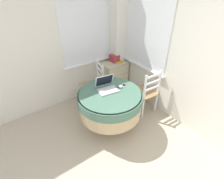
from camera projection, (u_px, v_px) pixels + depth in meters
corner_room_shell at (115, 56)px, 2.80m from camera, size 4.39×4.72×2.55m
round_dining_table at (110, 102)px, 2.96m from camera, size 1.08×1.08×0.75m
laptop at (107, 87)px, 2.91m from camera, size 0.37×0.34×0.23m
computer_mouse at (120, 86)px, 2.98m from camera, size 0.06×0.09×0.04m
cell_phone at (124, 85)px, 3.04m from camera, size 0.09×0.11×0.01m
dining_chair_near_back_window at (94, 84)px, 3.67m from camera, size 0.51×0.48×0.94m
dining_chair_near_right_window at (146, 92)px, 3.42m from camera, size 0.42×0.46×0.94m
corner_cabinet at (114, 76)px, 4.14m from camera, size 0.57×0.43×0.71m
storage_box at (114, 58)px, 3.94m from camera, size 0.17×0.20×0.15m
book_on_cabinet at (118, 61)px, 3.94m from camera, size 0.14×0.22×0.02m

